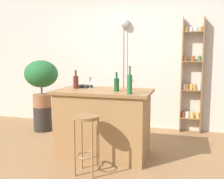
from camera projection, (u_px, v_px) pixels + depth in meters
ground at (97, 163)px, 3.43m from camera, size 12.00×12.00×0.00m
back_wall at (129, 55)px, 5.10m from camera, size 6.40×0.10×2.80m
kitchen_counter at (104, 123)px, 3.65m from camera, size 1.32×0.76×0.93m
bar_stool at (87, 132)px, 3.06m from camera, size 0.30×0.30×0.70m
spice_shelf at (192, 78)px, 4.69m from camera, size 0.37×0.15×2.07m
plant_stool at (43, 119)px, 4.88m from camera, size 0.33×0.33×0.45m
potted_plant at (41, 77)px, 4.78m from camera, size 0.62×0.56×0.86m
bottle_vinegar at (116, 84)px, 3.47m from camera, size 0.07×0.07×0.25m
bottle_soda_blue at (76, 82)px, 3.75m from camera, size 0.08×0.08×0.26m
bottle_sauce_amber at (130, 84)px, 3.21m from camera, size 0.06×0.06×0.34m
wine_glass_left at (90, 80)px, 3.79m from camera, size 0.07×0.07×0.16m
wine_glass_center at (131, 83)px, 3.35m from camera, size 0.07×0.07×0.16m
cookbook at (84, 86)px, 3.89m from camera, size 0.25×0.21×0.03m
pendant_globe_light at (124, 25)px, 4.95m from camera, size 0.18×0.18×2.11m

